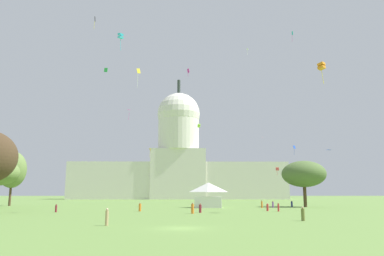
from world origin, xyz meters
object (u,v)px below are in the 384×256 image
(kite_red_low, at_px, (277,169))
(kite_blue_low, at_px, (328,151))
(person_red_lawn_far_right, at_px, (278,207))
(kite_magenta_mid, at_px, (128,112))
(kite_gold_mid, at_px, (150,151))
(kite_yellow_mid, at_px, (138,73))
(kite_orange_mid, at_px, (321,66))
(kite_cyan_high, at_px, (121,36))
(person_navy_near_tree_west, at_px, (292,204))
(kite_black_high, at_px, (95,20))
(person_maroon_deep_crowd, at_px, (56,208))
(tree_east_near, at_px, (304,174))
(person_purple_edge_west, at_px, (273,204))
(kite_green_mid, at_px, (106,70))
(kite_magenta_high, at_px, (188,71))
(person_orange_back_right, at_px, (140,207))
(person_orange_edge_east, at_px, (193,209))
(kite_pink_mid, at_px, (261,138))
(person_maroon_aisle_center, at_px, (200,208))
(capitol_building, at_px, (178,162))
(kite_turquoise_high, at_px, (292,34))
(person_red_back_left, at_px, (267,207))
(kite_lime_mid, at_px, (199,126))
(kite_blue_mid, at_px, (294,148))
(kite_white_high, at_px, (247,50))
(person_tan_front_center, at_px, (107,217))
(event_tent, at_px, (208,195))
(person_olive_front_left, at_px, (303,214))

(kite_red_low, distance_m, kite_blue_low, 42.34)
(person_red_lawn_far_right, distance_m, kite_magenta_mid, 82.26)
(kite_gold_mid, bearing_deg, kite_yellow_mid, -174.01)
(person_red_lawn_far_right, relative_size, kite_orange_mid, 0.40)
(kite_magenta_mid, distance_m, kite_cyan_high, 58.80)
(person_navy_near_tree_west, bearing_deg, kite_black_high, -38.41)
(person_maroon_deep_crowd, bearing_deg, kite_cyan_high, 79.22)
(tree_east_near, xyz_separation_m, kite_yellow_mid, (-39.13, -16.38, 20.28))
(person_purple_edge_west, xyz_separation_m, kite_green_mid, (-38.46, -7.41, 30.01))
(kite_gold_mid, relative_size, kite_magenta_high, 1.33)
(person_orange_back_right, bearing_deg, kite_green_mid, -19.47)
(person_orange_edge_east, height_order, kite_pink_mid, kite_pink_mid)
(person_maroon_aisle_center, relative_size, person_red_lawn_far_right, 1.00)
(capitol_building, relative_size, person_navy_near_tree_west, 73.46)
(kite_green_mid, bearing_deg, kite_turquoise_high, 99.92)
(person_maroon_aisle_center, height_order, kite_green_mid, kite_green_mid)
(person_maroon_deep_crowd, relative_size, person_red_back_left, 0.96)
(person_maroon_aisle_center, bearing_deg, kite_turquoise_high, 112.95)
(person_navy_near_tree_west, xyz_separation_m, person_red_lawn_far_right, (-8.41, -21.07, 0.03))
(person_maroon_deep_crowd, distance_m, kite_red_low, 90.84)
(person_maroon_deep_crowd, xyz_separation_m, kite_yellow_mid, (13.04, 7.30, 27.57))
(capitol_building, relative_size, kite_lime_mid, 139.91)
(kite_magenta_mid, xyz_separation_m, kite_cyan_high, (7.14, -58.22, 4.09))
(person_purple_edge_west, xyz_separation_m, kite_blue_mid, (18.58, 44.11, 18.62))
(person_purple_edge_west, bearing_deg, capitol_building, 154.37)
(person_purple_edge_west, relative_size, kite_white_high, 0.61)
(kite_pink_mid, xyz_separation_m, kite_red_low, (-4.29, -48.60, -18.79))
(person_orange_back_right, bearing_deg, kite_black_high, -31.57)
(kite_magenta_high, bearing_deg, kite_cyan_high, 165.10)
(kite_orange_mid, bearing_deg, person_navy_near_tree_west, -134.41)
(person_red_lawn_far_right, xyz_separation_m, person_orange_back_right, (-25.69, 1.21, -0.04))
(person_tan_front_center, xyz_separation_m, kite_white_high, (31.06, 90.81, 55.04))
(person_red_back_left, bearing_deg, kite_turquoise_high, -128.77)
(kite_gold_mid, height_order, kite_blue_low, kite_gold_mid)
(person_tan_front_center, xyz_separation_m, kite_orange_mid, (32.53, 22.96, 24.90))
(kite_cyan_high, bearing_deg, kite_red_low, -173.44)
(person_navy_near_tree_west, relative_size, kite_lime_mid, 1.90)
(event_tent, xyz_separation_m, tree_east_near, (23.77, 3.15, 5.02))
(person_olive_front_left, distance_m, kite_red_low, 93.86)
(person_tan_front_center, distance_m, kite_orange_mid, 46.96)
(kite_blue_mid, bearing_deg, tree_east_near, -92.28)
(person_tan_front_center, bearing_deg, event_tent, -88.41)
(person_orange_edge_east, xyz_separation_m, kite_blue_mid, (37.75, 69.10, 18.54))
(person_olive_front_left, relative_size, kite_black_high, 0.47)
(kite_magenta_mid, relative_size, kite_turquoise_high, 0.84)
(kite_green_mid, bearing_deg, kite_magenta_high, 124.23)
(person_navy_near_tree_west, relative_size, kite_black_high, 0.44)
(kite_yellow_mid, distance_m, kite_orange_mid, 36.46)
(kite_black_high, bearing_deg, person_red_lawn_far_right, 107.23)
(tree_east_near, bearing_deg, person_maroon_aisle_center, -135.86)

